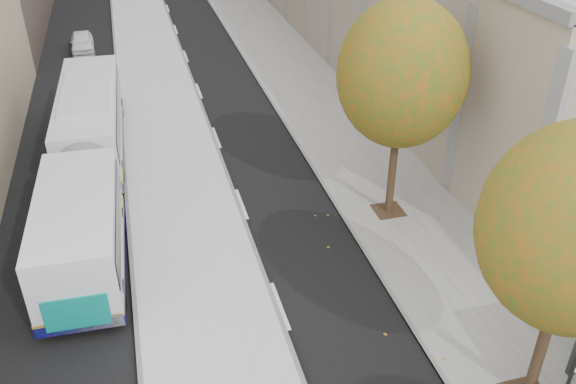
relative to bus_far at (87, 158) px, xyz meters
name	(u,v)px	position (x,y,z in m)	size (l,w,h in m)	color
bus_platform	(159,101)	(3.32, 8.57, -1.45)	(4.25, 150.00, 0.15)	silver
sidewalk	(305,87)	(11.32, 8.57, -1.49)	(4.75, 150.00, 0.08)	gray
tree_d	(402,74)	(10.79, -4.43, 3.94)	(4.40, 4.40, 7.60)	#302313
bus_far	(87,158)	(0.00, 0.00, 0.00)	(2.95, 16.86, 2.80)	silver
distant_car	(82,42)	(-0.70, 18.31, -0.94)	(1.40, 3.47, 1.18)	white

